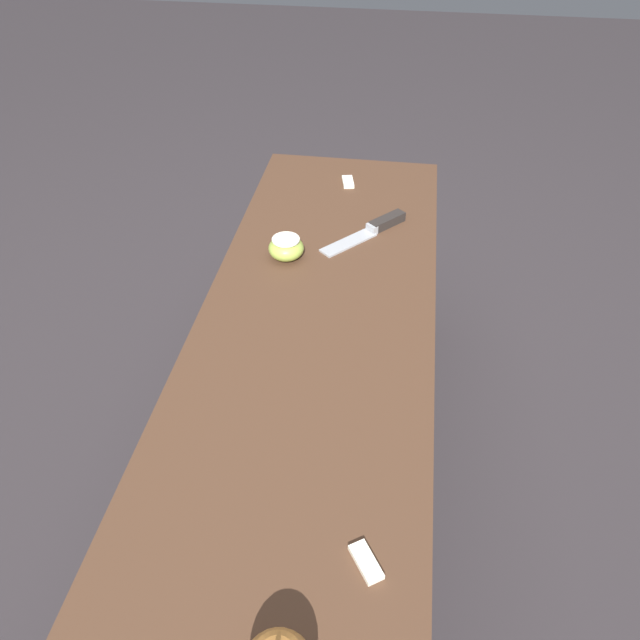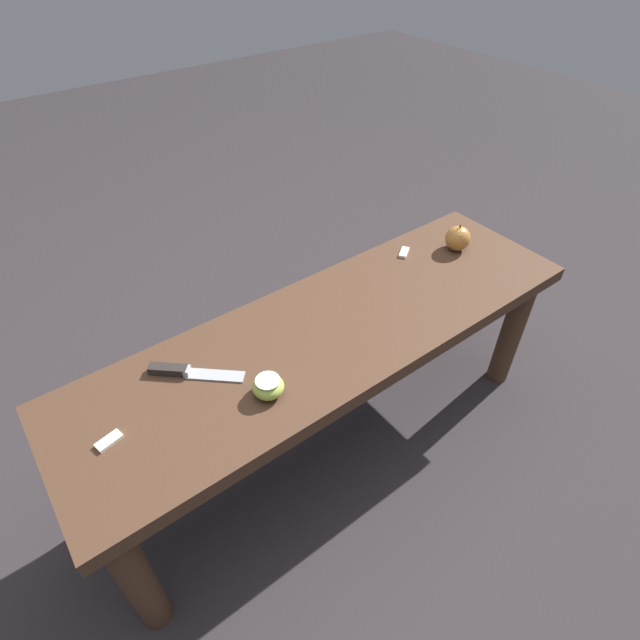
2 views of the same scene
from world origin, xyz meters
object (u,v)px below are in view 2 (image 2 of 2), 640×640
at_px(knife, 182,371).
at_px(apple_whole, 458,238).
at_px(wooden_bench, 331,350).
at_px(apple_cut, 268,387).

bearing_deg(knife, apple_whole, 40.30).
bearing_deg(apple_whole, wooden_bench, -174.24).
xyz_separation_m(apple_whole, apple_cut, (-0.75, -0.14, -0.01)).
xyz_separation_m(wooden_bench, knife, (-0.36, 0.08, 0.09)).
relative_size(apple_whole, apple_cut, 1.20).
bearing_deg(apple_cut, wooden_bench, 19.51).
bearing_deg(wooden_bench, apple_cut, -160.49).
distance_m(knife, apple_cut, 0.21).
bearing_deg(apple_whole, knife, 178.12).
height_order(apple_whole, apple_cut, apple_whole).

